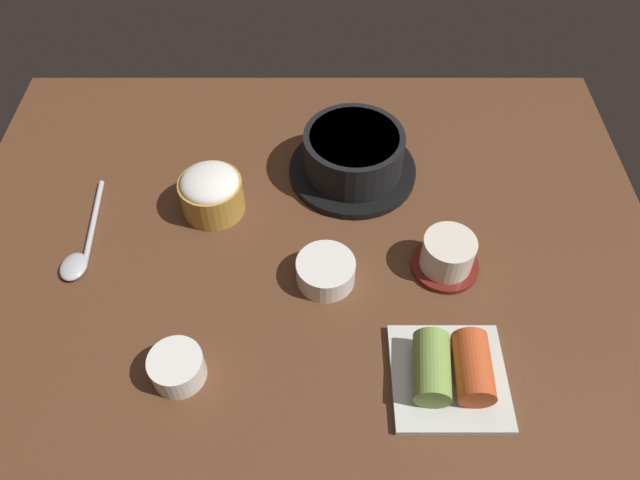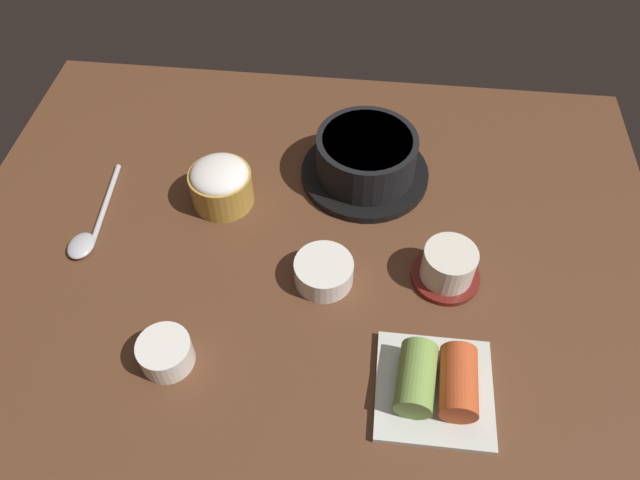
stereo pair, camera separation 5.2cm
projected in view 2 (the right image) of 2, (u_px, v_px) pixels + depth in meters
The scene contains 8 objects.
dining_table at pixel (308, 245), 84.54cm from camera, with size 100.00×76.00×2.00cm, color #56331E.
stone_pot at pixel (366, 159), 88.85cm from camera, with size 19.54×19.54×7.67cm.
rice_bowl at pixel (221, 183), 85.78cm from camera, with size 9.12×9.12×7.03cm.
tea_cup_with_saucer at pixel (448, 266), 77.70cm from camera, with size 9.21×9.21×5.56cm.
banchan_cup_center at pixel (324, 271), 78.16cm from camera, with size 7.88×7.88×3.55cm.
kimchi_plate at pixel (436, 384), 67.95cm from camera, with size 13.64×13.64×5.35cm.
side_bowl_near at pixel (165, 352), 70.59cm from camera, with size 6.51×6.51×3.80cm.
spoon at pixel (89, 232), 84.02cm from camera, with size 3.60×18.52×1.35cm.
Camera 2 is at (7.38, -51.50, 67.66)cm, focal length 33.22 mm.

